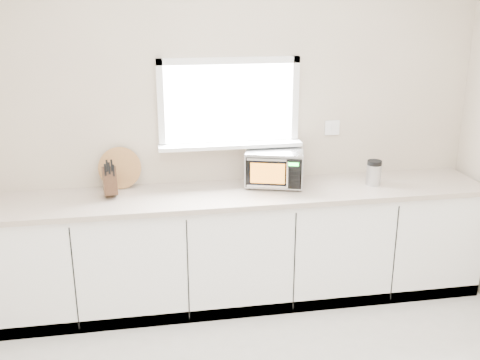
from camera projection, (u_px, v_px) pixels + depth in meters
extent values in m
cube|color=beige|center=(229.00, 128.00, 4.42)|extent=(4.00, 0.02, 2.70)
cube|color=white|center=(229.00, 103.00, 4.34)|extent=(1.00, 0.02, 0.60)
cube|color=white|center=(230.00, 145.00, 4.38)|extent=(1.12, 0.16, 0.03)
cube|color=white|center=(229.00, 61.00, 4.23)|extent=(1.10, 0.04, 0.05)
cube|color=white|center=(229.00, 144.00, 4.43)|extent=(1.10, 0.04, 0.05)
cube|color=white|center=(161.00, 106.00, 4.24)|extent=(0.05, 0.04, 0.70)
cube|color=white|center=(295.00, 101.00, 4.41)|extent=(0.05, 0.04, 0.70)
cube|color=white|center=(332.00, 128.00, 4.56)|extent=(0.12, 0.01, 0.12)
cube|color=white|center=(235.00, 249.00, 4.42)|extent=(3.92, 0.60, 0.88)
cube|color=#B8AE98|center=(235.00, 195.00, 4.27)|extent=(3.92, 0.64, 0.04)
cylinder|color=black|center=(250.00, 188.00, 4.33)|extent=(0.02, 0.02, 0.01)
cylinder|color=black|center=(253.00, 178.00, 4.58)|extent=(0.02, 0.02, 0.01)
cylinder|color=black|center=(298.00, 190.00, 4.29)|extent=(0.02, 0.02, 0.01)
cylinder|color=black|center=(298.00, 179.00, 4.54)|extent=(0.02, 0.02, 0.01)
cube|color=#B5B7BD|center=(275.00, 167.00, 4.39)|extent=(0.52, 0.45, 0.26)
cube|color=black|center=(273.00, 173.00, 4.23)|extent=(0.41, 0.13, 0.23)
cube|color=orange|center=(268.00, 173.00, 4.23)|extent=(0.25, 0.08, 0.16)
cylinder|color=silver|center=(287.00, 175.00, 4.19)|extent=(0.02, 0.02, 0.21)
cube|color=black|center=(293.00, 174.00, 4.21)|extent=(0.10, 0.04, 0.23)
cube|color=#19FF33|center=(294.00, 164.00, 4.18)|extent=(0.07, 0.03, 0.02)
cube|color=silver|center=(275.00, 150.00, 4.35)|extent=(0.52, 0.45, 0.01)
cube|color=#452C18|center=(110.00, 181.00, 4.14)|extent=(0.12, 0.21, 0.25)
cube|color=black|center=(105.00, 170.00, 4.05)|extent=(0.02, 0.04, 0.09)
cube|color=black|center=(109.00, 168.00, 4.06)|extent=(0.02, 0.04, 0.09)
cube|color=black|center=(113.00, 170.00, 4.07)|extent=(0.02, 0.04, 0.09)
cube|color=black|center=(107.00, 166.00, 4.05)|extent=(0.02, 0.04, 0.09)
cube|color=black|center=(112.00, 165.00, 4.06)|extent=(0.02, 0.04, 0.09)
cylinder|color=#AB7C42|center=(120.00, 168.00, 4.31)|extent=(0.32, 0.08, 0.32)
cylinder|color=#B5B7BD|center=(374.00, 175.00, 4.41)|extent=(0.13, 0.13, 0.16)
cylinder|color=black|center=(375.00, 162.00, 4.37)|extent=(0.13, 0.13, 0.04)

